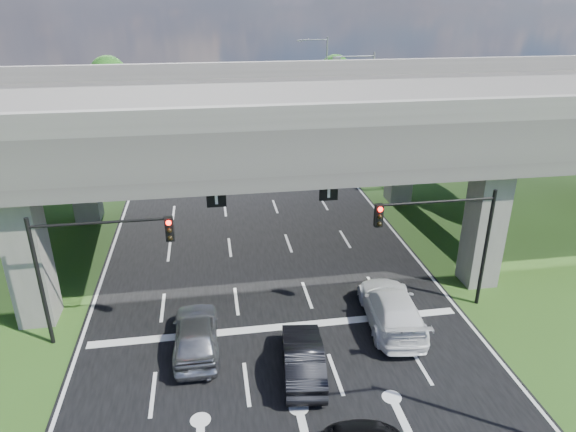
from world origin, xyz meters
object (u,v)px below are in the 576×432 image
object	(u,v)px
streetlight_beyond	(323,77)
car_white	(392,308)
signal_right	(446,230)
car_silver	(196,334)
streetlight_far	(366,106)
signal_left	(90,255)
car_dark	(303,358)

from	to	relation	value
streetlight_beyond	car_white	bearing A→B (deg)	-97.59
signal_right	streetlight_beyond	size ratio (longest dim) A/B	0.60
car_silver	streetlight_beyond	bearing A→B (deg)	-109.90
signal_right	car_silver	world-z (taller)	signal_right
streetlight_far	car_white	bearing A→B (deg)	-103.21
signal_right	streetlight_beyond	bearing A→B (deg)	86.39
signal_left	car_silver	world-z (taller)	signal_left
signal_left	car_white	world-z (taller)	signal_left
car_white	signal_left	bearing A→B (deg)	1.43
signal_right	signal_left	world-z (taller)	same
car_silver	car_dark	size ratio (longest dim) A/B	1.07
streetlight_far	car_dark	bearing A→B (deg)	-112.02
streetlight_beyond	car_silver	bearing A→B (deg)	-110.21
streetlight_far	streetlight_beyond	bearing A→B (deg)	90.00
signal_left	streetlight_far	bearing A→B (deg)	48.22
signal_left	car_dark	world-z (taller)	signal_left
signal_right	car_silver	xyz separation A→B (m)	(-11.54, -1.46, -3.34)
car_silver	car_dark	world-z (taller)	car_silver
streetlight_far	car_dark	size ratio (longest dim) A/B	2.23
streetlight_far	car_silver	distance (m)	26.06
signal_right	streetlight_far	bearing A→B (deg)	83.53
signal_right	signal_left	bearing A→B (deg)	180.00
signal_right	car_dark	xyz separation A→B (m)	(-7.31, -3.64, -3.42)
signal_right	car_white	xyz separation A→B (m)	(-2.66, -0.94, -3.32)
signal_right	car_white	size ratio (longest dim) A/B	1.05
car_white	signal_right	bearing A→B (deg)	-154.89
signal_right	car_dark	size ratio (longest dim) A/B	1.34
car_silver	car_white	distance (m)	8.90
signal_right	streetlight_beyond	xyz separation A→B (m)	(2.27, 36.06, 1.66)
car_dark	car_white	world-z (taller)	car_white
signal_right	car_white	bearing A→B (deg)	-160.46
streetlight_beyond	car_dark	size ratio (longest dim) A/B	2.23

